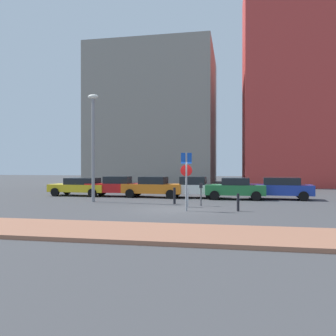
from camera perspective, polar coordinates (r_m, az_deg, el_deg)
The scene contains 16 objects.
ground_plane at distance 18.23m, azimuth 1.01°, elevation -6.92°, with size 120.00×120.00×0.00m, color #424244.
sidewalk_brick at distance 11.85m, azimuth -4.46°, elevation -10.55°, with size 40.00×3.20×0.14m, color #9E664C.
parked_car_yellow at distance 27.41m, azimuth -14.35°, elevation -2.94°, with size 4.56×2.15×1.38m.
parked_car_red at distance 26.36m, azimuth -8.66°, elevation -2.99°, with size 4.30×2.07×1.51m.
parked_car_orange at distance 25.26m, azimuth -2.46°, elevation -3.14°, with size 4.52×2.10×1.51m.
parked_car_white at distance 24.93m, azimuth 4.13°, elevation -3.16°, with size 3.96×2.03×1.53m.
parked_car_green at distance 24.20m, azimuth 11.09°, elevation -3.30°, with size 4.03×1.97×1.49m.
parked_car_blue at distance 24.92m, azimuth 17.91°, elevation -3.14°, with size 4.61×2.20×1.50m.
parking_sign_post at distance 17.64m, azimuth 3.05°, elevation -1.00°, with size 0.60×0.14×3.00m.
parking_meter at distance 19.94m, azimuth 5.47°, elevation -3.84°, with size 0.18×0.14×1.31m.
street_lamp at distance 22.65m, azimuth -12.29°, elevation 4.80°, with size 0.70×0.36×6.89m.
traffic_bollard_near at distance 19.35m, azimuth 3.14°, elevation -4.91°, with size 0.18×0.18×1.06m, color #B7B7BC.
traffic_bollard_mid at distance 17.93m, azimuth 11.53°, elevation -5.60°, with size 0.13×0.13×0.90m, color black.
traffic_bollard_far at distance 20.91m, azimuth 1.08°, elevation -4.62°, with size 0.15×0.15×0.99m, color black.
building_colorful_midrise at distance 45.33m, azimuth 23.38°, elevation 13.03°, with size 16.82×12.48×24.55m, color #BF3833.
building_under_construction at distance 46.41m, azimuth -1.90°, elevation 8.11°, with size 15.18×13.90×17.12m, color gray.
Camera 1 is at (3.04, -17.82, 2.32)m, focal length 36.82 mm.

